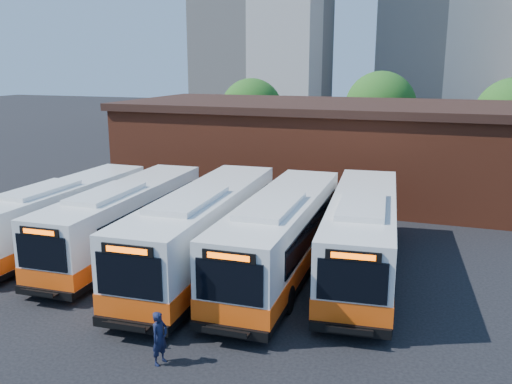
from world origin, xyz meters
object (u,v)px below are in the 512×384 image
(bus_mideast, at_px, (281,238))
(transit_worker, at_px, (160,338))
(bus_west, at_px, (125,222))
(bus_midwest, at_px, (204,233))
(bus_east, at_px, (362,237))
(bus_farwest, at_px, (63,216))

(bus_mideast, relative_size, transit_worker, 7.86)
(bus_west, distance_m, bus_midwest, 4.59)
(bus_mideast, bearing_deg, bus_midwest, -171.97)
(bus_midwest, height_order, bus_mideast, bus_midwest)
(bus_east, distance_m, transit_worker, 10.68)
(bus_west, height_order, bus_east, bus_east)
(bus_farwest, relative_size, bus_east, 0.91)
(bus_farwest, xyz_separation_m, bus_east, (14.91, 1.15, 0.14))
(transit_worker, bearing_deg, bus_west, 50.39)
(bus_farwest, xyz_separation_m, bus_mideast, (11.60, -0.19, 0.15))
(transit_worker, bearing_deg, bus_east, -13.76)
(bus_west, height_order, bus_mideast, bus_mideast)
(bus_west, relative_size, bus_midwest, 0.92)
(bus_farwest, bearing_deg, transit_worker, -39.11)
(bus_midwest, bearing_deg, bus_west, 167.68)
(transit_worker, bearing_deg, bus_mideast, 2.79)
(bus_farwest, xyz_separation_m, bus_west, (3.67, -0.00, 0.06))
(bus_farwest, height_order, bus_east, bus_east)
(bus_farwest, height_order, bus_mideast, bus_mideast)
(bus_midwest, bearing_deg, bus_east, 13.05)
(bus_mideast, height_order, bus_east, bus_mideast)
(bus_east, height_order, transit_worker, bus_east)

